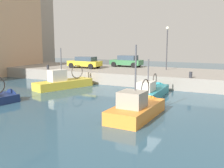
{
  "coord_description": "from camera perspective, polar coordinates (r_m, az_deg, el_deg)",
  "views": [
    {
      "loc": [
        -16.41,
        -5.94,
        4.44
      ],
      "look_at": [
        1.29,
        2.78,
        1.2
      ],
      "focal_mm": 42.14,
      "sensor_mm": 36.0,
      "label": 1
    }
  ],
  "objects": [
    {
      "name": "mooring_bollard_mid",
      "position": [
        24.26,
        16.69,
        1.91
      ],
      "size": [
        0.28,
        0.28,
        0.55
      ],
      "primitive_type": "cylinder",
      "color": "#2D2D33",
      "rests_on": "quay_wall"
    },
    {
      "name": "parked_car_green",
      "position": [
        33.51,
        3.24,
        5.02
      ],
      "size": [
        2.08,
        3.99,
        1.45
      ],
      "color": "#387547",
      "rests_on": "quay_wall"
    },
    {
      "name": "quay_streetlamp",
      "position": [
        30.38,
        11.88,
        9.15
      ],
      "size": [
        0.36,
        0.36,
        4.83
      ],
      "color": "#38383D",
      "rests_on": "quay_wall"
    },
    {
      "name": "quay_wall",
      "position": [
        28.79,
        14.09,
        1.37
      ],
      "size": [
        9.0,
        56.0,
        1.2
      ],
      "primitive_type": "cube",
      "color": "gray",
      "rests_on": "ground"
    },
    {
      "name": "fishing_boat_orange",
      "position": [
        15.94,
        5.82,
        -6.34
      ],
      "size": [
        5.6,
        2.35,
        5.12
      ],
      "color": "orange",
      "rests_on": "ground"
    },
    {
      "name": "fishing_boat_teal",
      "position": [
        21.4,
        8.27,
        -2.47
      ],
      "size": [
        6.77,
        2.14,
        3.9
      ],
      "color": "teal",
      "rests_on": "ground"
    },
    {
      "name": "fishing_boat_yellow",
      "position": [
        25.63,
        -9.9,
        -0.44
      ],
      "size": [
        6.69,
        3.72,
        4.55
      ],
      "color": "gold",
      "rests_on": "ground"
    },
    {
      "name": "mooring_bollard_north",
      "position": [
        31.16,
        -13.74,
        3.59
      ],
      "size": [
        0.28,
        0.28,
        0.55
      ],
      "primitive_type": "cylinder",
      "color": "#2D2D33",
      "rests_on": "quay_wall"
    },
    {
      "name": "water_surface",
      "position": [
        18.01,
        6.16,
        -5.0
      ],
      "size": [
        80.0,
        80.0,
        0.0
      ],
      "primitive_type": "plane",
      "color": "#2D5166",
      "rests_on": "ground"
    },
    {
      "name": "parked_car_yellow",
      "position": [
        32.04,
        -5.89,
        4.74
      ],
      "size": [
        1.92,
        4.06,
        1.38
      ],
      "color": "gold",
      "rests_on": "quay_wall"
    }
  ]
}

